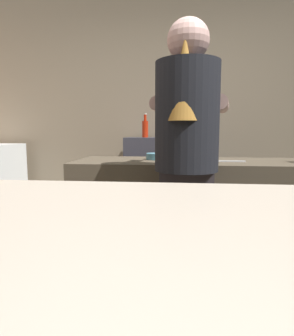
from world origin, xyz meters
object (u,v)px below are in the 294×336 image
Objects in this scene: bartender at (186,159)px; chefs_knife at (226,161)px; bottle_hot_sauce at (145,128)px; mixing_bowl at (157,156)px; bottle_vinegar at (198,130)px; bottle_olive_oil at (177,128)px; bottle_soy at (167,131)px.

bartender reaches higher than chefs_knife.
chefs_knife is 1.34m from bottle_hot_sauce.
mixing_bowl is 0.86× the size of bottle_vinegar.
bottle_soy is (-0.10, 0.13, -0.03)m from bottle_olive_oil.
bartender is 1.52m from bottle_olive_oil.
chefs_knife is at bearing -83.81° from bottle_vinegar.
bottle_hot_sauce is at bearing 118.97° from chefs_knife.
bartender is 7.15× the size of chefs_knife.
bartender is 0.50m from chefs_knife.
chefs_knife is at bearing -59.44° from bottle_hot_sauce.
bottle_hot_sauce is 1.04× the size of bottle_olive_oil.
bottle_vinegar is (0.16, 1.50, 0.16)m from bartender.
bottle_hot_sauce is 0.55m from bottle_vinegar.
bottle_olive_oil is at bearing 82.22° from mixing_bowl.
mixing_bowl reaches higher than chefs_knife.
chefs_knife is (0.28, 0.40, -0.05)m from bartender.
bottle_hot_sauce reaches higher than bottle_olive_oil.
bottle_vinegar is (0.55, -0.04, -0.02)m from bottle_hot_sauce.
bottle_hot_sauce is 1.43× the size of bottle_soy.
bottle_soy is (0.03, 1.13, 0.18)m from mixing_bowl.
bottle_vinegar is at bearing -2.26° from bottle_olive_oil.
bottle_olive_oil is at bearing -52.01° from bottle_soy.
bottle_soy is 0.93× the size of bottle_vinegar.
bottle_vinegar reaches higher than chefs_knife.
bottle_soy is 0.35m from bottle_vinegar.
bartender is 1.52m from bottle_vinegar.
bottle_olive_oil is (-0.05, 1.51, 0.18)m from bartender.
mixing_bowl is 0.67× the size of bottle_olive_oil.
bottle_vinegar is at bearing 70.39° from mixing_bowl.
bottle_vinegar is (-0.12, 1.10, 0.21)m from chefs_knife.
bottle_soy is (-0.44, 1.24, 0.20)m from chefs_knife.
mixing_bowl is at bearing 30.31° from bartender.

